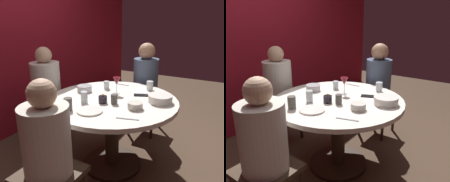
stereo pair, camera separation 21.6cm
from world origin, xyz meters
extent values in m
plane|color=#4C3828|center=(0.00, 0.00, 0.00)|extent=(8.00, 8.00, 0.00)
cube|color=maroon|center=(0.00, 1.50, 1.30)|extent=(6.00, 0.10, 2.60)
cylinder|color=silver|center=(0.00, 0.00, 0.71)|extent=(1.25, 1.25, 0.04)
cylinder|color=#332319|center=(0.00, 0.00, 0.34)|extent=(0.14, 0.14, 0.69)
cylinder|color=#2D2116|center=(0.00, 0.00, 0.01)|extent=(0.60, 0.60, 0.03)
cube|color=#3F2D1E|center=(-0.86, 0.00, 0.45)|extent=(0.40, 0.40, 0.04)
cylinder|color=beige|center=(-0.86, 0.00, 0.71)|extent=(0.32, 0.32, 0.48)
sphere|color=tan|center=(-0.86, 0.00, 1.04)|extent=(0.19, 0.19, 0.19)
cylinder|color=#332319|center=(-0.69, 0.17, 0.21)|extent=(0.04, 0.04, 0.43)
cube|color=#3F2D1E|center=(0.00, 0.86, 0.45)|extent=(0.40, 0.40, 0.04)
cylinder|color=beige|center=(0.00, 0.86, 0.74)|extent=(0.32, 0.32, 0.53)
sphere|color=tan|center=(0.00, 0.86, 1.08)|extent=(0.18, 0.18, 0.18)
cylinder|color=#332319|center=(-0.17, 1.03, 0.21)|extent=(0.04, 0.04, 0.43)
cylinder|color=#332319|center=(-0.17, 0.69, 0.21)|extent=(0.04, 0.04, 0.43)
cylinder|color=#332319|center=(0.17, 1.03, 0.21)|extent=(0.04, 0.04, 0.43)
cylinder|color=#332319|center=(0.17, 0.69, 0.21)|extent=(0.04, 0.04, 0.43)
cube|color=#3F2D1E|center=(0.87, 0.00, 0.45)|extent=(0.40, 0.40, 0.04)
cylinder|color=#475670|center=(0.87, 0.00, 0.73)|extent=(0.31, 0.31, 0.51)
sphere|color=tan|center=(0.87, 0.00, 1.08)|extent=(0.21, 0.21, 0.21)
cylinder|color=#332319|center=(1.04, 0.17, 0.21)|extent=(0.04, 0.04, 0.43)
cylinder|color=#332319|center=(0.70, 0.17, 0.21)|extent=(0.04, 0.04, 0.43)
cylinder|color=#332319|center=(1.04, -0.17, 0.21)|extent=(0.04, 0.04, 0.43)
cylinder|color=#332319|center=(0.70, -0.17, 0.21)|extent=(0.04, 0.04, 0.43)
cylinder|color=black|center=(-0.13, 0.02, 0.76)|extent=(0.08, 0.08, 0.07)
sphere|color=#F9D159|center=(-0.13, 0.02, 0.81)|extent=(0.02, 0.02, 0.02)
cylinder|color=silver|center=(0.16, 0.03, 0.73)|extent=(0.06, 0.06, 0.01)
cylinder|color=silver|center=(0.16, 0.03, 0.78)|extent=(0.01, 0.01, 0.09)
cone|color=maroon|center=(0.16, 0.03, 0.86)|extent=(0.08, 0.08, 0.08)
cylinder|color=silver|center=(-0.36, 0.01, 0.74)|extent=(0.22, 0.22, 0.01)
cube|color=black|center=(0.23, -0.20, 0.73)|extent=(0.12, 0.16, 0.01)
cylinder|color=#B7B7BC|center=(0.06, 0.37, 0.76)|extent=(0.15, 0.15, 0.06)
cylinder|color=silver|center=(0.14, -0.43, 0.76)|extent=(0.22, 0.22, 0.07)
cylinder|color=beige|center=(-0.11, -0.29, 0.76)|extent=(0.13, 0.13, 0.06)
cylinder|color=silver|center=(0.45, -0.21, 0.78)|extent=(0.07, 0.07, 0.10)
cylinder|color=#4C4742|center=(-0.10, -0.08, 0.77)|extent=(0.06, 0.06, 0.09)
cylinder|color=silver|center=(-0.22, 0.17, 0.78)|extent=(0.06, 0.06, 0.11)
cylinder|color=#4C4742|center=(-0.42, 0.18, 0.78)|extent=(0.07, 0.07, 0.11)
cylinder|color=silver|center=(0.25, 0.21, 0.77)|extent=(0.06, 0.06, 0.09)
cube|color=#B7B7BC|center=(-0.34, -0.33, 0.73)|extent=(0.06, 0.18, 0.01)
cube|color=#B7B7BC|center=(0.48, 0.14, 0.73)|extent=(0.02, 0.18, 0.01)
camera|label=1|loc=(-1.79, -1.02, 1.48)|focal=36.47mm
camera|label=2|loc=(-1.67, -1.20, 1.48)|focal=36.47mm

